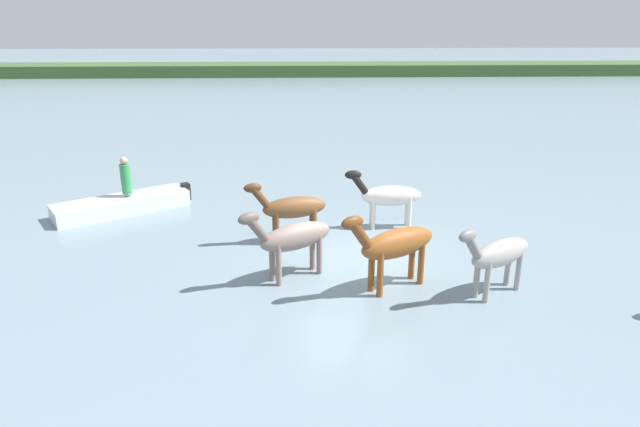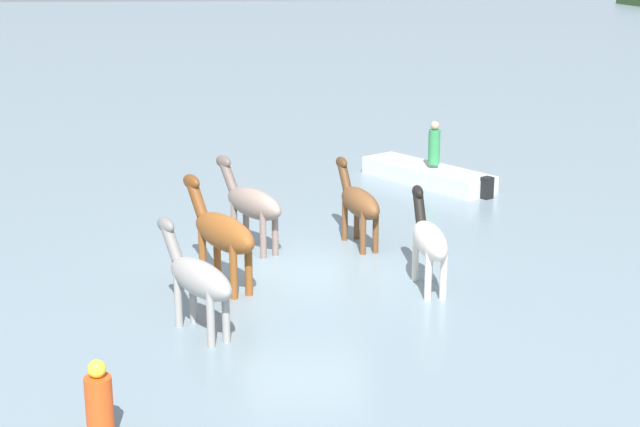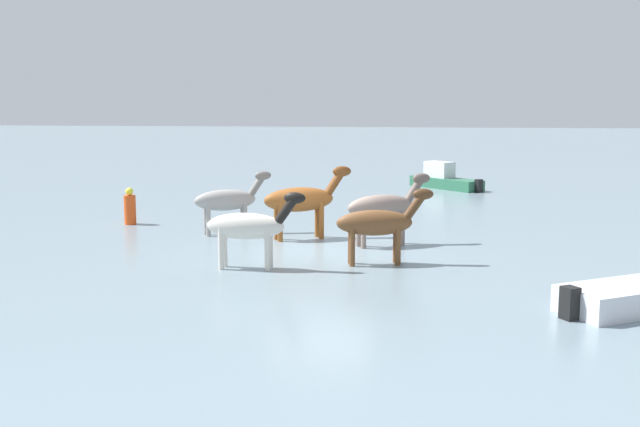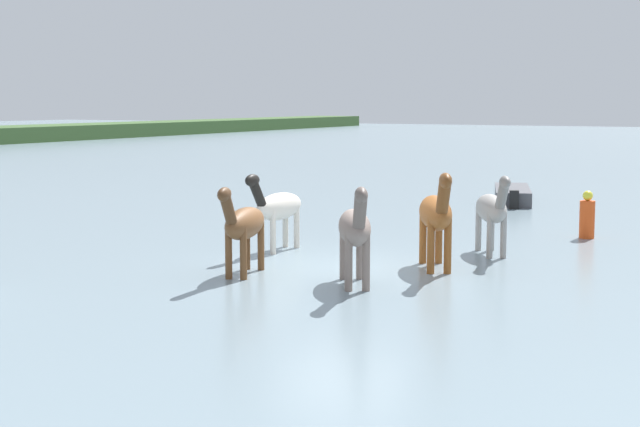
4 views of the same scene
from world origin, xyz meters
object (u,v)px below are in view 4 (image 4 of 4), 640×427
object	(u,v)px
horse_pinto_flank	(277,207)
horse_dark_mare	(436,214)
horse_chestnut_trailing	(492,209)
boat_tender_starboard	(512,197)
horse_mid_herd	(244,224)
horse_dun_straggler	(355,228)
buoy_channel_marker	(587,217)

from	to	relation	value
horse_pinto_flank	horse_dark_mare	size ratio (longest dim) A/B	0.94
horse_chestnut_trailing	boat_tender_starboard	distance (m)	11.05
horse_mid_herd	horse_chestnut_trailing	xyz separation A→B (m)	(4.55, -3.33, 0.01)
horse_mid_herd	horse_pinto_flank	bearing A→B (deg)	-175.73
horse_dun_straggler	horse_pinto_flank	size ratio (longest dim) A/B	0.99
horse_dark_mare	horse_chestnut_trailing	bearing A→B (deg)	140.36
boat_tender_starboard	horse_mid_herd	bearing A→B (deg)	159.49
horse_dun_straggler	boat_tender_starboard	world-z (taller)	horse_dun_straggler
horse_mid_herd	horse_pinto_flank	world-z (taller)	same
horse_dun_straggler	horse_dark_mare	world-z (taller)	horse_dark_mare
horse_dark_mare	boat_tender_starboard	bearing A→B (deg)	161.23
horse_mid_herd	buoy_channel_marker	xyz separation A→B (m)	(8.04, -4.53, -0.46)
buoy_channel_marker	horse_dark_mare	bearing A→B (deg)	164.39
horse_mid_herd	boat_tender_starboard	xyz separation A→B (m)	(15.19, -0.48, -0.81)
horse_mid_herd	horse_chestnut_trailing	size ratio (longest dim) A/B	1.07
horse_dun_straggler	buoy_channel_marker	distance (m)	8.32
horse_dun_straggler	horse_dark_mare	size ratio (longest dim) A/B	0.93
horse_dun_straggler	horse_pinto_flank	world-z (taller)	horse_dun_straggler
horse_dun_straggler	horse_chestnut_trailing	world-z (taller)	horse_dun_straggler
boat_tender_starboard	buoy_channel_marker	distance (m)	8.23
horse_dark_mare	horse_chestnut_trailing	world-z (taller)	horse_dark_mare
horse_dun_straggler	horse_pinto_flank	bearing A→B (deg)	-161.94
horse_pinto_flank	buoy_channel_marker	xyz separation A→B (m)	(5.23, -5.47, -0.46)
horse_mid_herd	horse_dark_mare	distance (m)	3.75
horse_dark_mare	horse_chestnut_trailing	distance (m)	2.26
horse_mid_herd	horse_dark_mare	xyz separation A→B (m)	(2.33, -2.94, 0.12)
horse_mid_herd	horse_dark_mare	bearing A→B (deg)	114.16
horse_chestnut_trailing	horse_dark_mare	bearing A→B (deg)	-41.82
horse_mid_herd	boat_tender_starboard	world-z (taller)	horse_mid_herd
horse_dun_straggler	horse_chestnut_trailing	size ratio (longest dim) A/B	1.06
horse_mid_herd	buoy_channel_marker	world-z (taller)	horse_mid_herd
horse_dark_mare	buoy_channel_marker	distance (m)	5.96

